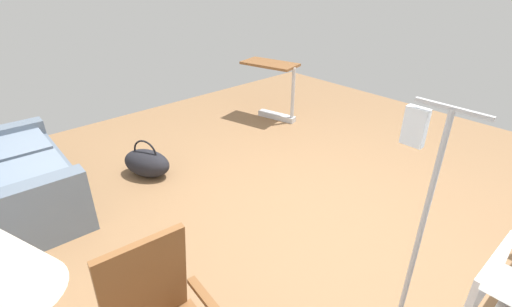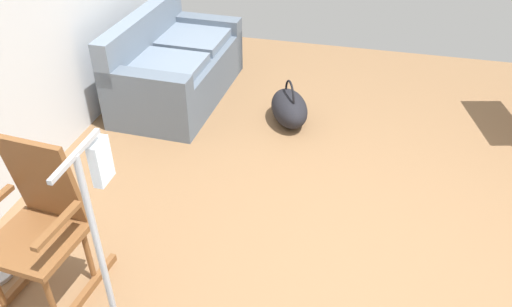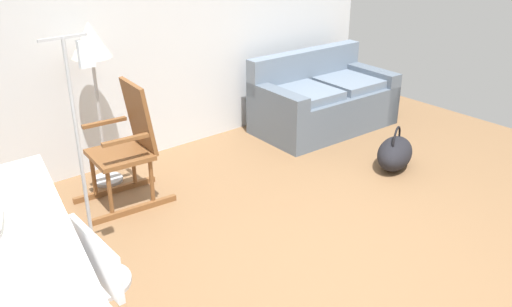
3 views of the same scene
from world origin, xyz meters
TOP-DOWN VIEW (x-y plane):
  - ground_plane at (0.00, 0.00)m, footprint 7.03×7.03m
  - back_wall at (0.00, 2.74)m, footprint 5.82×0.10m
  - couch at (1.84, 2.08)m, footprint 1.63×0.91m
  - rocking_chair at (-0.68, 1.93)m, footprint 0.80×0.54m
  - floor_lamp at (-0.70, 2.40)m, footprint 0.34×0.34m
  - duffel_bag at (1.61, 0.87)m, footprint 0.64×0.52m
  - iv_pole at (-1.41, 1.01)m, footprint 0.44×0.44m

SIDE VIEW (x-z plane):
  - ground_plane at x=0.00m, z-range 0.00..0.00m
  - duffel_bag at x=1.61m, z-range -0.06..0.37m
  - iv_pole at x=-1.41m, z-range -0.59..1.09m
  - couch at x=1.84m, z-range -0.12..0.73m
  - rocking_chair at x=-0.68m, z-range -0.02..1.03m
  - floor_lamp at x=-0.70m, z-range 0.49..1.97m
  - back_wall at x=0.00m, z-range 0.00..2.70m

